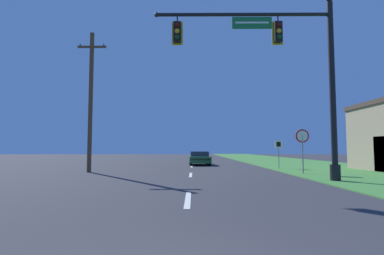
{
  "coord_description": "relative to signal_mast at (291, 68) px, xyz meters",
  "views": [
    {
      "loc": [
        0.16,
        -2.54,
        1.42
      ],
      "look_at": [
        0.0,
        26.46,
        3.52
      ],
      "focal_mm": 28.0,
      "sensor_mm": 36.0,
      "label": 1
    }
  ],
  "objects": [
    {
      "name": "grass_verge_right",
      "position": [
        5.95,
        19.24,
        -5.05
      ],
      "size": [
        10.0,
        110.0,
        0.04
      ],
      "color": "#428438",
      "rests_on": "ground"
    },
    {
      "name": "road_center_line",
      "position": [
        -4.55,
        11.24,
        -5.06
      ],
      "size": [
        0.16,
        34.8,
        0.01
      ],
      "color": "silver",
      "rests_on": "ground"
    },
    {
      "name": "signal_mast",
      "position": [
        0.0,
        0.0,
        0.0
      ],
      "size": [
        8.27,
        0.47,
        8.41
      ],
      "color": "black",
      "rests_on": "grass_verge_right"
    },
    {
      "name": "car_ahead",
      "position": [
        -3.86,
        13.91,
        -4.46
      ],
      "size": [
        1.95,
        4.48,
        1.19
      ],
      "color": "black",
      "rests_on": "ground"
    },
    {
      "name": "stop_sign",
      "position": [
        1.8,
        3.74,
        -3.2
      ],
      "size": [
        0.76,
        0.07,
        2.5
      ],
      "color": "gray",
      "rests_on": "grass_verge_right"
    },
    {
      "name": "route_sign_post",
      "position": [
        1.83,
        8.64,
        -3.54
      ],
      "size": [
        0.55,
        0.06,
        2.03
      ],
      "color": "gray",
      "rests_on": "grass_verge_right"
    },
    {
      "name": "utility_pole_near",
      "position": [
        -10.84,
        5.2,
        -0.52
      ],
      "size": [
        1.8,
        0.26,
        8.79
      ],
      "color": "brown",
      "rests_on": "ground"
    }
  ]
}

